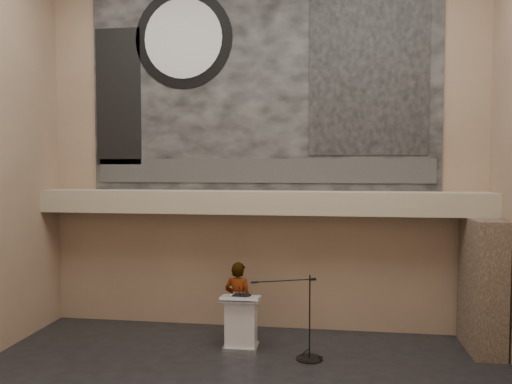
# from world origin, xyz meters

# --- Properties ---
(wall_back) EXTENTS (10.00, 0.02, 8.50)m
(wall_back) POSITION_xyz_m (0.00, 4.00, 4.25)
(wall_back) COLOR #856C54
(wall_back) RESTS_ON floor
(wall_front) EXTENTS (10.00, 0.02, 8.50)m
(wall_front) POSITION_xyz_m (0.00, -4.00, 4.25)
(wall_front) COLOR #856C54
(wall_front) RESTS_ON floor
(soffit) EXTENTS (10.00, 0.80, 0.50)m
(soffit) POSITION_xyz_m (0.00, 3.60, 2.95)
(soffit) COLOR gray
(soffit) RESTS_ON wall_back
(sprinkler_left) EXTENTS (0.04, 0.04, 0.06)m
(sprinkler_left) POSITION_xyz_m (-1.60, 3.55, 2.67)
(sprinkler_left) COLOR #B2893D
(sprinkler_left) RESTS_ON soffit
(sprinkler_right) EXTENTS (0.04, 0.04, 0.06)m
(sprinkler_right) POSITION_xyz_m (1.90, 3.55, 2.67)
(sprinkler_right) COLOR #B2893D
(sprinkler_right) RESTS_ON soffit
(banner) EXTENTS (8.00, 0.05, 5.00)m
(banner) POSITION_xyz_m (0.00, 3.97, 5.70)
(banner) COLOR black
(banner) RESTS_ON wall_back
(banner_text_strip) EXTENTS (7.76, 0.02, 0.55)m
(banner_text_strip) POSITION_xyz_m (0.00, 3.93, 3.65)
(banner_text_strip) COLOR #2D2D2D
(banner_text_strip) RESTS_ON banner
(banner_clock_rim) EXTENTS (2.30, 0.02, 2.30)m
(banner_clock_rim) POSITION_xyz_m (-1.80, 3.93, 6.70)
(banner_clock_rim) COLOR black
(banner_clock_rim) RESTS_ON banner
(banner_clock_face) EXTENTS (1.84, 0.02, 1.84)m
(banner_clock_face) POSITION_xyz_m (-1.80, 3.91, 6.70)
(banner_clock_face) COLOR silver
(banner_clock_face) RESTS_ON banner
(banner_building_print) EXTENTS (2.60, 0.02, 3.60)m
(banner_building_print) POSITION_xyz_m (2.40, 3.93, 5.80)
(banner_building_print) COLOR black
(banner_building_print) RESTS_ON banner
(banner_brick_print) EXTENTS (1.10, 0.02, 3.20)m
(banner_brick_print) POSITION_xyz_m (-3.40, 3.93, 5.40)
(banner_brick_print) COLOR black
(banner_brick_print) RESTS_ON banner
(stone_pier) EXTENTS (0.60, 1.40, 2.70)m
(stone_pier) POSITION_xyz_m (4.65, 3.15, 1.35)
(stone_pier) COLOR #433529
(stone_pier) RESTS_ON floor
(lectern) EXTENTS (0.79, 0.57, 1.14)m
(lectern) POSITION_xyz_m (-0.22, 2.54, 0.55)
(lectern) COLOR silver
(lectern) RESTS_ON floor
(binder) EXTENTS (0.39, 0.34, 0.04)m
(binder) POSITION_xyz_m (-0.20, 2.50, 1.12)
(binder) COLOR black
(binder) RESTS_ON lectern
(papers) EXTENTS (0.27, 0.32, 0.00)m
(papers) POSITION_xyz_m (-0.32, 2.51, 1.10)
(papers) COLOR silver
(papers) RESTS_ON lectern
(speaker_person) EXTENTS (0.71, 0.55, 1.71)m
(speaker_person) POSITION_xyz_m (-0.36, 3.02, 0.85)
(speaker_person) COLOR white
(speaker_person) RESTS_ON floor
(mic_stand) EXTENTS (1.35, 0.67, 1.66)m
(mic_stand) POSITION_xyz_m (1.16, 2.16, 0.25)
(mic_stand) COLOR black
(mic_stand) RESTS_ON floor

